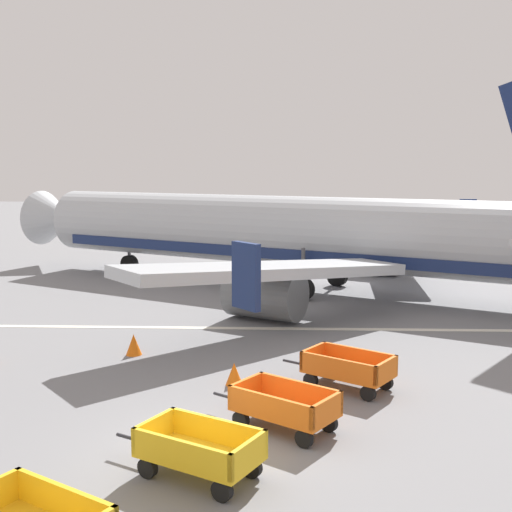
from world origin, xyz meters
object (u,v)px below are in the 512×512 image
baggage_cart_third_in_row (199,450)px  traffic_cone_mid_apron (234,374)px  traffic_cone_near_plane (134,345)px  airplane (296,233)px  baggage_cart_far_end (348,369)px  baggage_cart_fourth_in_row (284,406)px

baggage_cart_third_in_row → traffic_cone_mid_apron: (0.33, 5.79, -0.26)m
baggage_cart_third_in_row → traffic_cone_near_plane: bearing=111.0°
airplane → traffic_cone_near_plane: bearing=-116.2°
baggage_cart_far_end → traffic_cone_mid_apron: (-3.36, 0.19, -0.26)m
airplane → baggage_cart_far_end: 15.54m
baggage_cart_third_in_row → airplane: bearing=83.0°
airplane → baggage_cart_third_in_row: airplane is taller
baggage_cart_third_in_row → traffic_cone_near_plane: baggage_cart_third_in_row is taller
airplane → baggage_cart_fourth_in_row: (-0.78, -18.37, -2.45)m
baggage_cart_far_end → traffic_cone_mid_apron: bearing=176.7°
baggage_cart_far_end → traffic_cone_near_plane: 7.76m
baggage_cart_third_in_row → baggage_cart_fourth_in_row: same height
airplane → baggage_cart_third_in_row: (-2.58, -20.90, -2.45)m
baggage_cart_third_in_row → traffic_cone_near_plane: 9.41m
baggage_cart_fourth_in_row → traffic_cone_near_plane: size_ratio=4.57×
baggage_cart_third_in_row → baggage_cart_fourth_in_row: 3.11m
baggage_cart_fourth_in_row → baggage_cart_far_end: 3.60m
baggage_cart_fourth_in_row → baggage_cart_far_end: size_ratio=1.00×
airplane → traffic_cone_near_plane: 13.77m
traffic_cone_near_plane → traffic_cone_mid_apron: traffic_cone_near_plane is taller
baggage_cart_fourth_in_row → traffic_cone_near_plane: bearing=129.7°
baggage_cart_far_end → traffic_cone_mid_apron: size_ratio=4.90×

